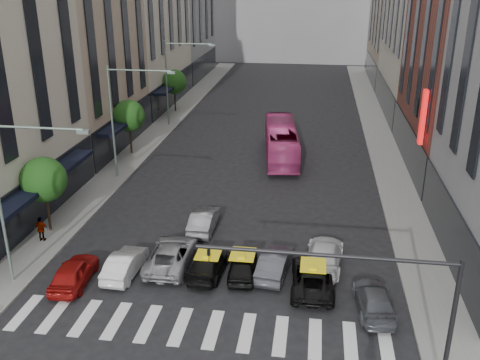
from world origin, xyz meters
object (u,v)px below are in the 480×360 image
at_px(car_white_front, 125,264).
at_px(car_red, 74,272).
at_px(streetlamp_near, 13,183).
at_px(streetlamp_far, 175,72).
at_px(taxi_left, 209,264).
at_px(pedestrian_far, 41,229).
at_px(streetlamp_mid, 123,108).
at_px(taxi_center, 243,265).
at_px(bus, 281,141).

bearing_deg(car_white_front, car_red, 31.05).
relative_size(streetlamp_near, streetlamp_far, 1.00).
height_order(taxi_left, pedestrian_far, pedestrian_far).
bearing_deg(streetlamp_near, streetlamp_mid, 90.00).
bearing_deg(car_red, streetlamp_far, -88.90).
distance_m(car_white_front, pedestrian_far, 7.00).
height_order(streetlamp_near, car_red, streetlamp_near).
bearing_deg(streetlamp_far, streetlamp_near, -90.00).
bearing_deg(car_red, car_white_front, -154.29).
height_order(streetlamp_far, car_red, streetlamp_far).
height_order(streetlamp_near, streetlamp_far, same).
relative_size(car_red, taxi_center, 1.08).
height_order(streetlamp_near, bus, streetlamp_near).
xyz_separation_m(streetlamp_mid, car_white_front, (4.84, -14.31, -5.24)).
xyz_separation_m(car_white_front, taxi_center, (6.52, 0.81, -0.01)).
xyz_separation_m(car_red, pedestrian_far, (-3.99, 4.16, 0.23)).
relative_size(streetlamp_mid, streetlamp_far, 1.00).
distance_m(streetlamp_near, streetlamp_far, 32.00).
bearing_deg(taxi_left, bus, -92.84).
relative_size(streetlamp_mid, car_white_front, 2.23).
height_order(streetlamp_far, car_white_front, streetlamp_far).
distance_m(taxi_center, pedestrian_far, 13.07).
relative_size(car_white_front, taxi_left, 0.93).
xyz_separation_m(taxi_center, bus, (0.64, 20.47, 0.92)).
bearing_deg(streetlamp_far, streetlamp_mid, -90.00).
height_order(streetlamp_near, streetlamp_mid, same).
distance_m(streetlamp_far, taxi_center, 32.05).
relative_size(car_white_front, bus, 0.36).
distance_m(streetlamp_mid, pedestrian_far, 12.60).
bearing_deg(car_white_front, streetlamp_near, 21.28).
height_order(streetlamp_mid, bus, streetlamp_mid).
bearing_deg(bus, taxi_left, 76.23).
relative_size(streetlamp_far, bus, 0.80).
height_order(streetlamp_mid, taxi_center, streetlamp_mid).
height_order(taxi_center, bus, bus).
bearing_deg(streetlamp_far, car_red, -85.59).
height_order(streetlamp_near, pedestrian_far, streetlamp_near).
height_order(streetlamp_far, taxi_left, streetlamp_far).
relative_size(car_white_front, pedestrian_far, 2.55).
xyz_separation_m(bus, pedestrian_far, (-13.55, -18.45, -0.63)).
relative_size(streetlamp_mid, taxi_center, 2.34).
relative_size(streetlamp_far, taxi_left, 2.08).
xyz_separation_m(streetlamp_far, car_red, (2.44, -31.64, -5.20)).
bearing_deg(bus, streetlamp_mid, 23.43).
bearing_deg(car_white_front, taxi_left, -169.20).
bearing_deg(streetlamp_far, taxi_left, -72.28).
height_order(streetlamp_far, pedestrian_far, streetlamp_far).
height_order(streetlamp_far, bus, streetlamp_far).
distance_m(streetlamp_near, streetlamp_mid, 16.00).
bearing_deg(pedestrian_far, streetlamp_mid, -98.77).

